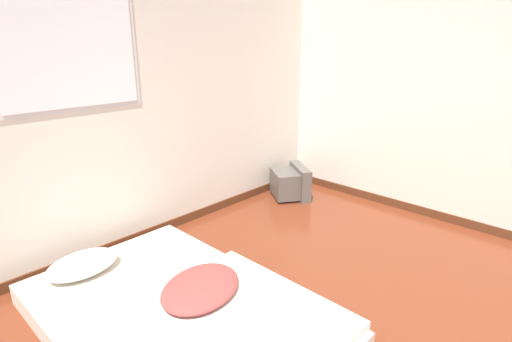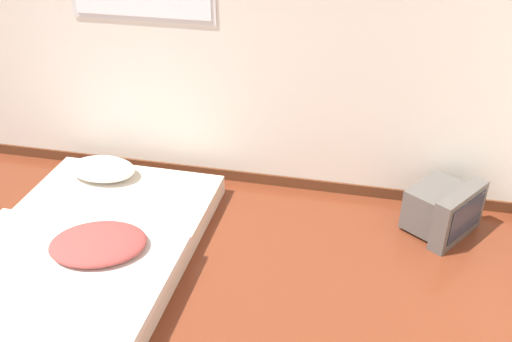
# 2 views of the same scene
# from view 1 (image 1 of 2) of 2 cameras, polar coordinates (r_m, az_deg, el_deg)

# --- Properties ---
(wall_back) EXTENTS (8.35, 0.08, 2.60)m
(wall_back) POSITION_cam_1_polar(r_m,az_deg,el_deg) (3.37, -26.77, 7.75)
(wall_back) COLOR silver
(wall_back) RESTS_ON ground_plane
(mattress_bed) EXTENTS (1.38, 2.11, 0.29)m
(mattress_bed) POSITION_cam_1_polar(r_m,az_deg,el_deg) (2.78, -11.03, -19.51)
(mattress_bed) COLOR beige
(mattress_bed) RESTS_ON ground_plane
(crt_tv) EXTENTS (0.58, 0.60, 0.38)m
(crt_tv) POSITION_cam_1_polar(r_m,az_deg,el_deg) (4.77, 5.01, -1.65)
(crt_tv) COLOR #56514C
(crt_tv) RESTS_ON ground_plane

